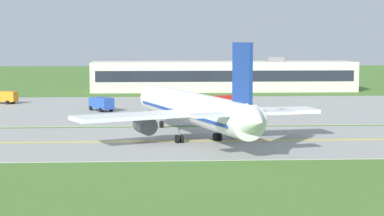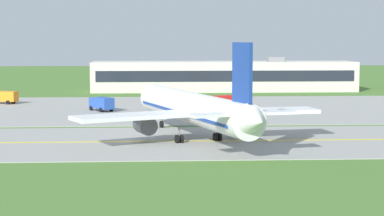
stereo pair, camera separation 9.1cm
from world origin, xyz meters
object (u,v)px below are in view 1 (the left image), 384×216
object	(u,v)px
service_truck_baggage	(228,101)
service_truck_catering	(3,97)
airplane_lead	(194,109)
service_truck_fuel	(101,103)

from	to	relation	value
service_truck_baggage	service_truck_catering	world-z (taller)	same
service_truck_baggage	service_truck_catering	bearing A→B (deg)	163.90
airplane_lead	service_truck_fuel	distance (m)	39.75
service_truck_baggage	service_truck_catering	size ratio (longest dim) A/B	0.99
airplane_lead	service_truck_catering	size ratio (longest dim) A/B	6.12
service_truck_fuel	service_truck_catering	xyz separation A→B (m)	(-20.80, 15.38, 0.00)
service_truck_fuel	service_truck_catering	bearing A→B (deg)	143.51
service_truck_fuel	service_truck_catering	distance (m)	25.87
service_truck_baggage	service_truck_catering	xyz separation A→B (m)	(-44.07, 12.72, 0.00)
airplane_lead	service_truck_catering	xyz separation A→B (m)	(-35.28, 52.31, -2.60)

